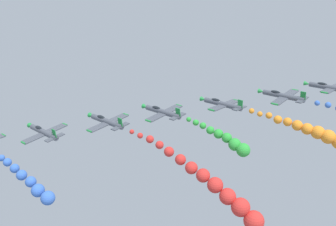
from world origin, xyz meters
TOP-DOWN VIEW (x-y plane):
  - smoke_trail_lead at (-27.89, 5.03)m, footprint 2.78×17.03m
  - airplane_left_inner at (-18.88, 16.09)m, footprint 9.53×10.35m
  - airplane_right_inner at (-10.00, 7.34)m, footprint 9.55×10.35m
  - smoke_trail_right_inner at (-8.18, -18.80)m, footprint 4.94×26.56m
  - airplane_left_outer at (-0.71, 0.95)m, footprint 9.55×10.35m
  - smoke_trail_left_outer at (-0.81, -15.15)m, footprint 2.43×13.89m
  - airplane_right_outer at (9.59, -6.56)m, footprint 9.56×10.35m
  - airplane_trailing at (18.13, -15.72)m, footprint 9.54×10.35m
  - airplane_high_slot at (27.90, -21.65)m, footprint 9.57×10.35m

SIDE VIEW (x-z plane):
  - smoke_trail_right_inner at x=-8.18m, z-range 122.69..133.75m
  - smoke_trail_lead at x=-27.89m, z-range 126.65..131.34m
  - airplane_left_inner at x=-18.88m, z-range 130.91..133.52m
  - smoke_trail_left_outer at x=-0.81m, z-range 131.57..135.76m
  - airplane_right_inner at x=-10.00m, z-range 132.97..135.46m
  - airplane_left_outer at x=-0.71m, z-range 134.04..136.54m
  - airplane_right_outer at x=9.59m, z-range 134.97..137.29m
  - airplane_trailing at x=18.13m, z-range 136.58..139.12m
  - airplane_high_slot at x=27.90m, z-range 137.57..139.89m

